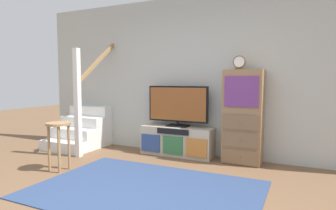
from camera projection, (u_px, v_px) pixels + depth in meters
back_wall at (200, 76)px, 4.92m from camera, size 6.40×0.12×2.70m
area_rug at (146, 189)px, 3.36m from camera, size 2.60×1.80×0.01m
media_console at (177, 141)px, 4.90m from camera, size 1.24×0.38×0.49m
television at (178, 105)px, 4.87m from camera, size 1.07×0.22×0.69m
side_cabinet at (243, 117)px, 4.40m from camera, size 0.58×0.38×1.44m
desk_clock at (239, 63)px, 4.35m from camera, size 0.19×0.08×0.21m
staircase at (88, 126)px, 5.73m from camera, size 1.00×1.36×2.20m
bar_stool_near at (59, 135)px, 4.06m from camera, size 0.34×0.34×0.68m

